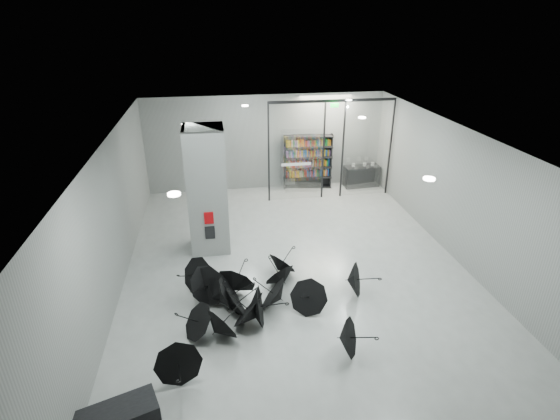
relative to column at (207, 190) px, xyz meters
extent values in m
plane|color=gray|center=(2.50, -2.00, -2.00)|extent=(14.00, 14.00, 0.00)
cube|color=slate|center=(2.50, -2.00, 2.00)|extent=(10.00, 14.00, 0.02)
cube|color=slate|center=(2.50, 5.00, 0.00)|extent=(10.00, 0.02, 4.00)
cube|color=slate|center=(-2.50, -2.00, 0.00)|extent=(0.02, 14.00, 4.00)
cube|color=slate|center=(7.50, -2.00, 0.00)|extent=(0.02, 14.00, 4.00)
cube|color=slate|center=(0.00, 0.00, 0.00)|extent=(1.20, 1.20, 4.00)
cube|color=#A50A07|center=(0.00, -0.62, -0.65)|extent=(0.28, 0.04, 0.38)
cube|color=black|center=(0.00, -0.62, -1.15)|extent=(0.30, 0.03, 0.42)
cube|color=#0CE533|center=(4.90, 3.30, 1.82)|extent=(0.30, 0.06, 0.15)
cube|color=silver|center=(3.50, 3.50, 0.00)|extent=(2.20, 0.02, 3.95)
cube|color=silver|center=(6.40, 3.50, 0.00)|extent=(2.00, 0.02, 3.95)
cube|color=black|center=(2.40, 3.50, 0.00)|extent=(0.06, 0.06, 4.00)
cube|color=black|center=(4.60, 3.50, 0.00)|extent=(0.06, 0.06, 4.00)
cube|color=black|center=(5.40, 3.50, 0.00)|extent=(0.06, 0.06, 4.00)
cube|color=black|center=(7.40, 3.50, 0.00)|extent=(0.06, 0.06, 4.00)
cube|color=black|center=(4.90, 3.50, 1.95)|extent=(5.00, 0.08, 0.10)
cube|color=black|center=(6.63, 4.46, -1.54)|extent=(1.57, 0.72, 0.92)
camera|label=1|loc=(0.26, -12.47, 5.00)|focal=27.50mm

